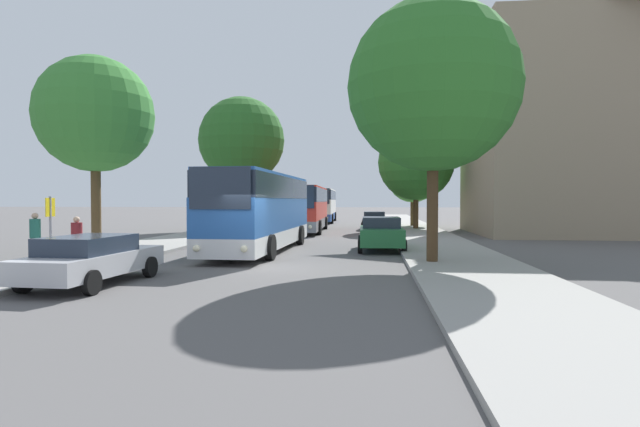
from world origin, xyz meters
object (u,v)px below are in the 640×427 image
at_px(parked_car_right_far, 374,220).
at_px(tree_left_far, 95,115).
at_px(tree_right_near, 413,177).
at_px(tree_right_mid, 433,86).
at_px(bus_middle, 305,208).
at_px(pedestrian_walking_back, 35,237).
at_px(bus_rear, 322,205).
at_px(pedestrian_waiting_near, 77,240).
at_px(parked_car_left_curb, 91,259).
at_px(tree_right_far, 416,162).
at_px(bus_front, 261,210).
at_px(tree_left_near, 242,140).
at_px(parked_car_right_near, 381,233).
at_px(bus_stop_sign, 50,223).

bearing_deg(parked_car_right_far, tree_left_far, 58.69).
distance_m(tree_right_near, tree_right_mid, 25.45).
relative_size(bus_middle, pedestrian_walking_back, 6.66).
xyz_separation_m(bus_rear, pedestrian_waiting_near, (-4.74, -36.42, -0.88)).
relative_size(parked_car_left_curb, tree_right_far, 0.60).
xyz_separation_m(bus_front, parked_car_left_curb, (-2.62, -9.39, -1.13)).
height_order(parked_car_left_curb, tree_left_near, tree_left_near).
distance_m(bus_middle, tree_right_far, 9.32).
distance_m(bus_rear, parked_car_right_near, 30.00).
relative_size(bus_stop_sign, tree_right_far, 0.29).
distance_m(parked_car_right_near, parked_car_right_far, 16.43).
bearing_deg(parked_car_left_curb, tree_right_near, 72.91).
height_order(bus_front, parked_car_right_far, bus_front).
xyz_separation_m(tree_left_far, tree_right_far, (14.96, 18.98, -0.69)).
distance_m(parked_car_left_curb, tree_right_near, 32.57).
relative_size(parked_car_left_curb, tree_left_near, 0.47).
xyz_separation_m(parked_car_left_curb, tree_right_mid, (9.75, 5.08, 5.60)).
relative_size(tree_right_near, tree_right_far, 0.80).
relative_size(bus_rear, bus_stop_sign, 5.16).
xyz_separation_m(bus_rear, tree_right_mid, (7.38, -34.45, 4.48)).
xyz_separation_m(bus_stop_sign, tree_right_far, (13.62, 23.97, 3.64)).
bearing_deg(bus_middle, bus_front, -92.28).
bearing_deg(bus_rear, parked_car_right_near, -80.92).
distance_m(bus_middle, bus_stop_sign, 21.95).
height_order(parked_car_right_far, tree_right_far, tree_right_far).
relative_size(bus_rear, tree_left_near, 1.16).
distance_m(bus_front, parked_car_right_near, 5.56).
relative_size(bus_rear, tree_right_mid, 1.28).
height_order(parked_car_right_near, pedestrian_walking_back, pedestrian_walking_back).
relative_size(tree_right_mid, tree_right_far, 1.15).
xyz_separation_m(bus_front, tree_right_mid, (7.13, -4.31, 4.47)).
distance_m(pedestrian_walking_back, tree_right_mid, 15.14).
bearing_deg(parked_car_right_far, parked_car_left_curb, 73.55).
height_order(bus_front, bus_middle, bus_front).
height_order(parked_car_left_curb, parked_car_right_near, parked_car_right_near).
relative_size(bus_stop_sign, tree_right_mid, 0.25).
relative_size(parked_car_right_near, pedestrian_waiting_near, 2.59).
height_order(bus_stop_sign, tree_right_near, tree_right_near).
distance_m(bus_front, bus_rear, 30.14).
height_order(pedestrian_waiting_near, tree_right_mid, tree_right_mid).
bearing_deg(tree_left_far, parked_car_left_curb, -60.76).
relative_size(bus_rear, parked_car_right_near, 2.83).
relative_size(parked_car_left_curb, tree_left_far, 0.58).
bearing_deg(tree_left_far, bus_rear, 78.92).
height_order(bus_front, parked_car_right_near, bus_front).
relative_size(parked_car_right_far, pedestrian_waiting_near, 2.52).
bearing_deg(tree_left_near, pedestrian_waiting_near, -89.88).
xyz_separation_m(pedestrian_walking_back, tree_left_near, (1.96, 21.16, 5.95)).
bearing_deg(pedestrian_waiting_near, bus_stop_sign, -12.33).
bearing_deg(tree_right_mid, tree_right_far, 86.63).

